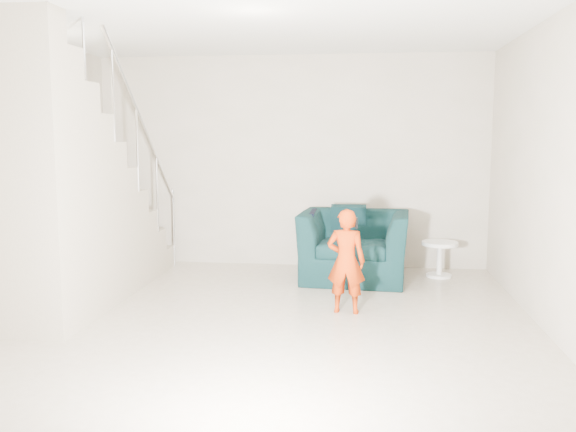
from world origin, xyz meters
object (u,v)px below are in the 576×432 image
Objects in this scene: armchair at (354,246)px; side_table at (440,253)px; toddler at (346,261)px; staircase at (63,211)px.

armchair reaches higher than side_table.
side_table is at bearing -118.07° from toddler.
staircase is (-2.77, -0.08, 0.45)m from toddler.
staircase is (-2.84, -1.47, 0.55)m from armchair.
staircase is at bearing 7.16° from toddler.
armchair is at bearing -87.20° from toddler.
toddler is at bearing 1.75° from staircase.
side_table is at bearing 23.99° from staircase.
armchair is at bearing 27.35° from staircase.
armchair is 2.89× the size of side_table.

